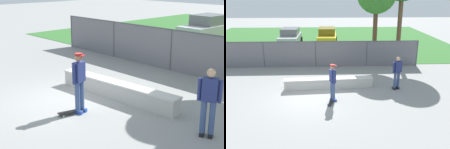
% 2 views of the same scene
% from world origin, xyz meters
% --- Properties ---
extents(ground_plane, '(80.00, 80.00, 0.00)m').
position_xyz_m(ground_plane, '(0.00, 0.00, 0.00)').
color(ground_plane, gray).
extents(concrete_ledge, '(4.88, 0.83, 0.57)m').
position_xyz_m(concrete_ledge, '(0.89, 1.30, 0.29)').
color(concrete_ledge, '#B7B5AD').
rests_on(concrete_ledge, ground).
extents(skateboarder, '(0.37, 0.58, 1.84)m').
position_xyz_m(skateboarder, '(1.07, -0.38, 1.03)').
color(skateboarder, '#2647A5').
rests_on(skateboarder, ground).
extents(skateboard, '(0.40, 0.82, 0.09)m').
position_xyz_m(skateboard, '(0.99, -0.66, 0.07)').
color(skateboard, black).
rests_on(skateboard, ground).
extents(chainlink_fence, '(14.47, 0.07, 1.83)m').
position_xyz_m(chainlink_fence, '(-0.00, 5.46, 0.99)').
color(chainlink_fence, '#4C4C51').
rests_on(chainlink_fence, ground).
extents(car_silver, '(2.10, 4.24, 1.66)m').
position_xyz_m(car_silver, '(-2.83, 13.04, 0.84)').
color(car_silver, '#B7BABF').
rests_on(car_silver, ground).
extents(bystander, '(0.56, 0.39, 1.82)m').
position_xyz_m(bystander, '(4.56, 0.99, 1.01)').
color(bystander, black).
rests_on(bystander, ground).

